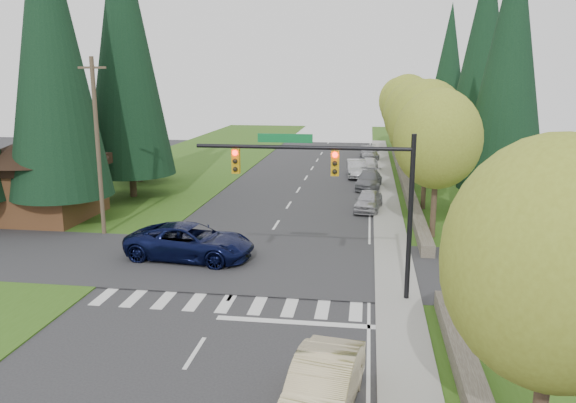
% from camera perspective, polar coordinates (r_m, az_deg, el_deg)
% --- Properties ---
extents(ground, '(120.00, 120.00, 0.00)m').
position_cam_1_polar(ground, '(20.33, -8.58, -13.66)').
color(ground, '#28282B').
rests_on(ground, ground).
extents(grass_east, '(14.00, 110.00, 0.06)m').
position_cam_1_polar(grass_east, '(39.18, 19.04, -1.24)').
color(grass_east, '#325516').
rests_on(grass_east, ground).
extents(grass_west, '(14.00, 110.00, 0.06)m').
position_cam_1_polar(grass_west, '(42.67, -17.68, -0.05)').
color(grass_west, '#325516').
rests_on(grass_west, ground).
extents(cross_street, '(120.00, 8.00, 0.10)m').
position_cam_1_polar(cross_street, '(27.49, -3.79, -6.41)').
color(cross_street, '#28282B').
rests_on(cross_street, ground).
extents(sidewalk_east, '(1.80, 80.00, 0.13)m').
position_cam_1_polar(sidewalk_east, '(40.42, 10.01, -0.27)').
color(sidewalk_east, gray).
rests_on(sidewalk_east, ground).
extents(curb_east, '(0.20, 80.00, 0.13)m').
position_cam_1_polar(curb_east, '(40.40, 8.80, -0.23)').
color(curb_east, gray).
rests_on(curb_east, ground).
extents(stone_wall_south, '(0.70, 14.00, 0.70)m').
position_cam_1_polar(stone_wall_south, '(17.06, 18.50, -18.36)').
color(stone_wall_south, '#4C4438').
rests_on(stone_wall_south, ground).
extents(stone_wall_north, '(0.70, 40.00, 0.70)m').
position_cam_1_polar(stone_wall_north, '(48.28, 11.78, 2.10)').
color(stone_wall_north, '#4C4438').
rests_on(stone_wall_north, ground).
extents(traffic_signal, '(8.70, 0.37, 6.80)m').
position_cam_1_polar(traffic_signal, '(22.29, 5.21, 2.32)').
color(traffic_signal, black).
rests_on(traffic_signal, ground).
extents(brown_building, '(8.40, 8.40, 5.40)m').
position_cam_1_polar(brown_building, '(38.77, -23.84, 2.93)').
color(brown_building, '#4C2D19').
rests_on(brown_building, ground).
extents(utility_pole, '(1.60, 0.24, 10.00)m').
position_cam_1_polar(utility_pole, '(33.22, -18.76, 5.38)').
color(utility_pole, '#473828').
rests_on(utility_pole, ground).
extents(decid_tree_0, '(4.80, 4.80, 8.37)m').
position_cam_1_polar(decid_tree_0, '(31.80, 14.95, 6.15)').
color(decid_tree_0, '#38281C').
rests_on(decid_tree_0, ground).
extents(decid_tree_1, '(5.20, 5.20, 8.80)m').
position_cam_1_polar(decid_tree_1, '(38.72, 13.96, 7.59)').
color(decid_tree_1, '#38281C').
rests_on(decid_tree_1, ground).
extents(decid_tree_2, '(5.00, 5.00, 8.82)m').
position_cam_1_polar(decid_tree_2, '(45.65, 12.87, 8.52)').
color(decid_tree_2, '#38281C').
rests_on(decid_tree_2, ground).
extents(decid_tree_3, '(5.00, 5.00, 8.55)m').
position_cam_1_polar(decid_tree_3, '(52.64, 12.38, 8.76)').
color(decid_tree_3, '#38281C').
rests_on(decid_tree_3, ground).
extents(decid_tree_4, '(5.40, 5.40, 9.18)m').
position_cam_1_polar(decid_tree_4, '(59.59, 12.04, 9.58)').
color(decid_tree_4, '#38281C').
rests_on(decid_tree_4, ground).
extents(decid_tree_5, '(4.80, 4.80, 8.30)m').
position_cam_1_polar(decid_tree_5, '(66.59, 11.46, 9.44)').
color(decid_tree_5, '#38281C').
rests_on(decid_tree_5, ground).
extents(decid_tree_6, '(5.20, 5.20, 8.86)m').
position_cam_1_polar(decid_tree_6, '(73.56, 11.27, 9.99)').
color(decid_tree_6, '#38281C').
rests_on(decid_tree_6, ground).
extents(decid_tree_south, '(4.60, 4.60, 7.92)m').
position_cam_1_polar(decid_tree_south, '(12.58, 25.58, -5.70)').
color(decid_tree_south, '#38281C').
rests_on(decid_tree_south, ground).
extents(conifer_w_a, '(6.12, 6.12, 19.80)m').
position_cam_1_polar(conifer_w_a, '(36.49, -23.03, 14.55)').
color(conifer_w_a, '#38281C').
rests_on(conifer_w_a, ground).
extents(conifer_w_b, '(5.44, 5.44, 17.80)m').
position_cam_1_polar(conifer_w_b, '(41.42, -23.66, 12.76)').
color(conifer_w_b, '#38281C').
rests_on(conifer_w_b, ground).
extents(conifer_w_c, '(6.46, 6.46, 20.80)m').
position_cam_1_polar(conifer_w_c, '(43.17, -16.29, 15.25)').
color(conifer_w_c, '#38281C').
rests_on(conifer_w_c, ground).
extents(conifer_w_e, '(5.78, 5.78, 18.80)m').
position_cam_1_polar(conifer_w_e, '(49.43, -15.47, 13.74)').
color(conifer_w_e, '#38281C').
rests_on(conifer_w_e, ground).
extents(conifer_e_a, '(5.44, 5.44, 17.80)m').
position_cam_1_polar(conifer_e_a, '(38.37, 21.61, 13.03)').
color(conifer_e_a, '#38281C').
rests_on(conifer_e_a, ground).
extents(conifer_e_b, '(6.12, 6.12, 19.80)m').
position_cam_1_polar(conifer_e_b, '(52.31, 19.27, 13.97)').
color(conifer_e_b, '#38281C').
rests_on(conifer_e_b, ground).
extents(conifer_e_c, '(5.10, 5.10, 16.80)m').
position_cam_1_polar(conifer_e_c, '(65.96, 16.01, 12.45)').
color(conifer_e_c, '#38281C').
rests_on(conifer_e_c, ground).
extents(sedan_champagne, '(2.28, 4.93, 1.57)m').
position_cam_1_polar(sedan_champagne, '(15.90, 3.50, -18.31)').
color(sedan_champagne, beige).
rests_on(sedan_champagne, ground).
extents(suv_navy, '(6.63, 3.59, 1.77)m').
position_cam_1_polar(suv_navy, '(28.42, -9.87, -4.06)').
color(suv_navy, '#0A0F33').
rests_on(suv_navy, ground).
extents(parked_car_a, '(2.14, 4.24, 1.39)m').
position_cam_1_polar(parked_car_a, '(38.43, 8.18, 0.09)').
color(parked_car_a, '#AAA9AE').
rests_on(parked_car_a, ground).
extents(parked_car_b, '(2.33, 4.93, 1.39)m').
position_cam_1_polar(parked_car_b, '(46.10, 8.22, 2.18)').
color(parked_car_b, slate).
rests_on(parked_car_b, ground).
extents(parked_car_c, '(2.07, 4.85, 1.56)m').
position_cam_1_polar(parked_car_c, '(51.19, 6.96, 3.35)').
color(parked_car_c, '#A7A7AB').
rests_on(parked_car_c, ground).
extents(parked_car_d, '(1.93, 4.08, 1.35)m').
position_cam_1_polar(parked_car_d, '(54.16, 8.25, 3.71)').
color(parked_car_d, silver).
rests_on(parked_car_d, ground).
extents(parked_car_e, '(2.28, 4.86, 1.37)m').
position_cam_1_polar(parked_car_e, '(62.66, 8.27, 4.92)').
color(parked_car_e, '#9C9DA1').
rests_on(parked_car_e, ground).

